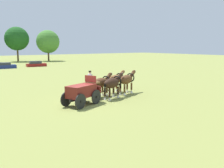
{
  "coord_description": "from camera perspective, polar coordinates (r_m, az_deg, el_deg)",
  "views": [
    {
      "loc": [
        -9.1,
        -16.88,
        4.8
      ],
      "look_at": [
        4.03,
        1.36,
        1.2
      ],
      "focal_mm": 38.4,
      "sensor_mm": 36.0,
      "label": 1
    }
  ],
  "objects": [
    {
      "name": "ground_plane",
      "position": [
        19.77,
        -7.23,
        -5.02
      ],
      "size": [
        220.0,
        220.0,
        0.0
      ],
      "primitive_type": "plane",
      "color": "olive"
    },
    {
      "name": "show_wagon",
      "position": [
        19.65,
        -7.01,
        -1.72
      ],
      "size": [
        5.37,
        2.71,
        2.68
      ],
      "color": "maroon",
      "rests_on": "ground"
    },
    {
      "name": "draft_horse_rear_near",
      "position": [
        22.66,
        -2.64,
        0.21
      ],
      "size": [
        3.07,
        1.64,
        2.16
      ],
      "color": "brown",
      "rests_on": "ground"
    },
    {
      "name": "draft_horse_rear_off",
      "position": [
        21.91,
        0.11,
        0.12
      ],
      "size": [
        2.98,
        1.6,
        2.25
      ],
      "color": "#331E14",
      "rests_on": "ground"
    },
    {
      "name": "draft_horse_lead_near",
      "position": [
        24.78,
        0.91,
        1.04
      ],
      "size": [
        2.89,
        1.58,
        2.19
      ],
      "color": "brown",
      "rests_on": "ground"
    },
    {
      "name": "draft_horse_lead_off",
      "position": [
        24.1,
        3.51,
        0.95
      ],
      "size": [
        2.95,
        1.59,
        2.27
      ],
      "color": "brown",
      "rests_on": "ground"
    },
    {
      "name": "parked_vehicle_d",
      "position": [
        56.37,
        -24.21,
        3.96
      ],
      "size": [
        4.65,
        2.39,
        1.25
      ],
      "color": "navy",
      "rests_on": "ground"
    },
    {
      "name": "parked_vehicle_e",
      "position": [
        58.96,
        -17.64,
        4.53
      ],
      "size": [
        4.6,
        2.2,
        1.28
      ],
      "color": "maroon",
      "rests_on": "ground"
    },
    {
      "name": "tree_e",
      "position": [
        80.06,
        -21.72,
        9.99
      ],
      "size": [
        7.22,
        7.22,
        10.56
      ],
      "color": "brown",
      "rests_on": "ground"
    },
    {
      "name": "tree_f",
      "position": [
        79.6,
        -15.01,
        9.71
      ],
      "size": [
        7.25,
        7.25,
        9.71
      ],
      "color": "brown",
      "rests_on": "ground"
    }
  ]
}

